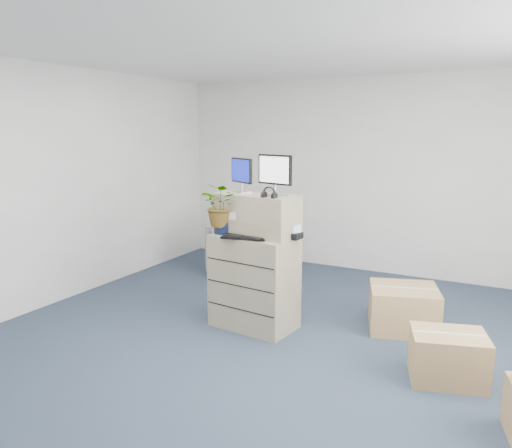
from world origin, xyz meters
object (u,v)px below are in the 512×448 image
at_px(filing_cabinet_lower, 254,282).
at_px(office_chair, 245,245).
at_px(monitor_right, 275,173).
at_px(potted_plant, 222,211).
at_px(water_bottle, 267,224).
at_px(keyboard, 245,237).
at_px(monitor_left, 241,173).

height_order(filing_cabinet_lower, office_chair, filing_cabinet_lower).
distance_m(monitor_right, potted_plant, 0.68).
xyz_separation_m(monitor_right, office_chair, (-1.25, 1.64, -1.21)).
bearing_deg(water_bottle, filing_cabinet_lower, -151.34).
bearing_deg(filing_cabinet_lower, potted_plant, -151.24).
xyz_separation_m(filing_cabinet_lower, potted_plant, (-0.31, -0.13, 0.74)).
xyz_separation_m(keyboard, office_chair, (-1.01, 1.81, -0.57)).
bearing_deg(office_chair, water_bottle, 121.92).
xyz_separation_m(keyboard, water_bottle, (0.13, 0.23, 0.11)).
distance_m(water_bottle, office_chair, 2.07).
bearing_deg(water_bottle, monitor_right, -26.94).
bearing_deg(keyboard, potted_plant, 161.72).
xyz_separation_m(filing_cabinet_lower, keyboard, (-0.02, -0.17, 0.51)).
relative_size(filing_cabinet_lower, keyboard, 2.17).
xyz_separation_m(water_bottle, potted_plant, (-0.42, -0.19, 0.13)).
bearing_deg(filing_cabinet_lower, water_bottle, 34.88).
height_order(monitor_left, keyboard, monitor_left).
distance_m(filing_cabinet_lower, monitor_right, 1.17).
height_order(keyboard, potted_plant, potted_plant).
relative_size(potted_plant, office_chair, 0.61).
relative_size(filing_cabinet_lower, monitor_right, 2.43).
bearing_deg(potted_plant, water_bottle, 24.32).
bearing_deg(keyboard, office_chair, 108.58).
relative_size(monitor_left, keyboard, 0.78).
xyz_separation_m(monitor_right, water_bottle, (-0.11, 0.05, -0.53)).
xyz_separation_m(monitor_left, potted_plant, (-0.10, -0.23, -0.37)).
height_order(filing_cabinet_lower, water_bottle, water_bottle).
bearing_deg(monitor_right, keyboard, -128.83).
height_order(monitor_right, office_chair, monitor_right).
distance_m(filing_cabinet_lower, keyboard, 0.53).
bearing_deg(office_chair, keyboard, 115.15).
height_order(filing_cabinet_lower, monitor_right, monitor_right).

